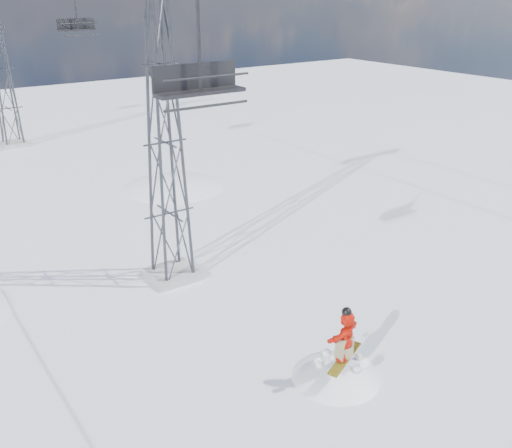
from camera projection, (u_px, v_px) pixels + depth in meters
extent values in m
plane|color=white|center=(279.00, 392.00, 16.24)|extent=(120.00, 120.00, 0.00)
sphere|color=white|center=(182.00, 327.00, 36.66)|extent=(20.00, 20.00, 20.00)
cube|color=#999999|center=(173.00, 274.00, 22.65)|extent=(1.80, 1.80, 0.30)
cube|color=#999999|center=(14.00, 144.00, 41.54)|extent=(1.80, 1.80, 0.30)
sphere|color=white|center=(333.00, 423.00, 17.56)|extent=(4.40, 4.40, 4.40)
cube|color=#A08615|center=(344.00, 358.00, 16.34)|extent=(1.57, 0.83, 0.28)
imported|color=red|center=(346.00, 335.00, 16.04)|extent=(1.48, 0.80, 1.52)
cube|color=#8A7F55|center=(345.00, 348.00, 16.20)|extent=(0.50, 0.42, 0.70)
sphere|color=black|center=(348.00, 313.00, 15.76)|extent=(0.28, 0.28, 0.28)
cylinder|color=black|center=(199.00, 38.00, 12.87)|extent=(0.09, 0.09, 2.45)
cube|color=black|center=(201.00, 92.00, 13.34)|extent=(2.23, 0.50, 0.09)
cube|color=black|center=(195.00, 77.00, 13.39)|extent=(2.23, 0.07, 0.61)
cylinder|color=black|center=(207.00, 106.00, 13.23)|extent=(2.23, 0.07, 0.07)
cylinder|color=black|center=(207.00, 77.00, 12.93)|extent=(2.23, 0.06, 0.06)
cylinder|color=black|center=(75.00, 8.00, 31.23)|extent=(0.09, 0.09, 2.35)
cube|color=black|center=(78.00, 30.00, 31.68)|extent=(2.13, 0.48, 0.09)
cube|color=black|center=(76.00, 24.00, 31.74)|extent=(2.13, 0.06, 0.59)
cylinder|color=black|center=(80.00, 35.00, 31.58)|extent=(2.13, 0.06, 0.06)
cylinder|color=black|center=(79.00, 23.00, 31.30)|extent=(2.13, 0.05, 0.05)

